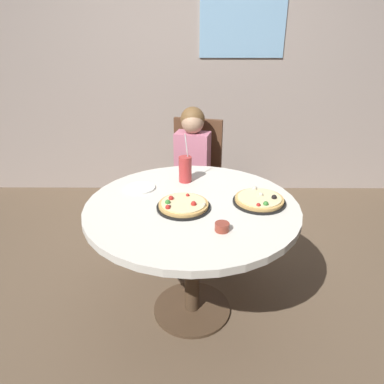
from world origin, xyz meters
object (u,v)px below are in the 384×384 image
object	(u,v)px
pizza_veggie	(183,205)
soda_cup	(185,169)
dining_table	(192,221)
diner_child	(190,185)
pizza_cheese	(259,200)
plate_small	(140,188)
chair_wooden	(195,171)
sauce_bowl	(222,227)

from	to	relation	value
pizza_veggie	soda_cup	xyz separation A→B (m)	(0.00, 0.36, 0.06)
dining_table	pizza_veggie	size ratio (longest dim) A/B	4.04
diner_child	pizza_cheese	size ratio (longest dim) A/B	3.73
soda_cup	diner_child	bearing A→B (deg)	87.28
dining_table	pizza_cheese	distance (m)	0.39
pizza_veggie	plate_small	distance (m)	0.36
pizza_veggie	chair_wooden	bearing A→B (deg)	86.38
pizza_cheese	chair_wooden	bearing A→B (deg)	109.14
soda_cup	chair_wooden	bearing A→B (deg)	84.78
chair_wooden	soda_cup	world-z (taller)	soda_cup
pizza_veggie	plate_small	bearing A→B (deg)	136.79
soda_cup	sauce_bowl	xyz separation A→B (m)	(0.19, -0.59, -0.06)
sauce_bowl	diner_child	bearing A→B (deg)	98.26
dining_table	pizza_veggie	bearing A→B (deg)	-135.60
diner_child	dining_table	bearing A→B (deg)	-88.78
pizza_veggie	dining_table	bearing A→B (deg)	44.40
chair_wooden	pizza_veggie	size ratio (longest dim) A/B	3.29
dining_table	chair_wooden	bearing A→B (deg)	88.79
chair_wooden	plate_small	xyz separation A→B (m)	(-0.33, -0.82, 0.22)
pizza_cheese	soda_cup	bearing A→B (deg)	144.48
soda_cup	plate_small	xyz separation A→B (m)	(-0.27, -0.11, -0.08)
plate_small	pizza_veggie	bearing A→B (deg)	-43.21
diner_child	sauce_bowl	world-z (taller)	diner_child
dining_table	diner_child	bearing A→B (deg)	91.22
sauce_bowl	pizza_cheese	bearing A→B (deg)	52.44
dining_table	diner_child	xyz separation A→B (m)	(-0.02, 0.84, -0.16)
sauce_bowl	plate_small	size ratio (longest dim) A/B	0.39
pizza_veggie	plate_small	world-z (taller)	pizza_veggie
pizza_veggie	plate_small	xyz separation A→B (m)	(-0.26, 0.25, -0.01)
pizza_veggie	pizza_cheese	xyz separation A→B (m)	(0.42, 0.06, -0.00)
diner_child	sauce_bowl	bearing A→B (deg)	-81.74
sauce_bowl	dining_table	bearing A→B (deg)	117.82
pizza_veggie	plate_small	size ratio (longest dim) A/B	1.60
diner_child	pizza_cheese	xyz separation A→B (m)	(0.39, -0.82, 0.28)
diner_child	soda_cup	size ratio (longest dim) A/B	3.52
chair_wooden	plate_small	bearing A→B (deg)	-112.11
chair_wooden	dining_table	bearing A→B (deg)	-91.21
soda_cup	sauce_bowl	bearing A→B (deg)	-72.30
pizza_cheese	sauce_bowl	world-z (taller)	pizza_cheese
sauce_bowl	plate_small	xyz separation A→B (m)	(-0.45, 0.48, -0.02)
dining_table	sauce_bowl	size ratio (longest dim) A/B	16.67
diner_child	pizza_veggie	world-z (taller)	diner_child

